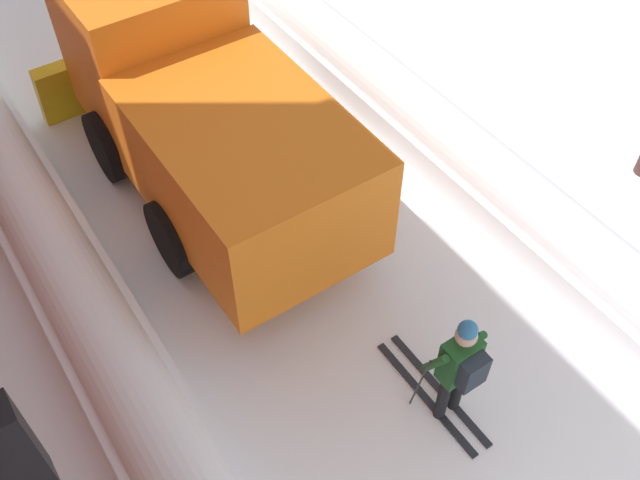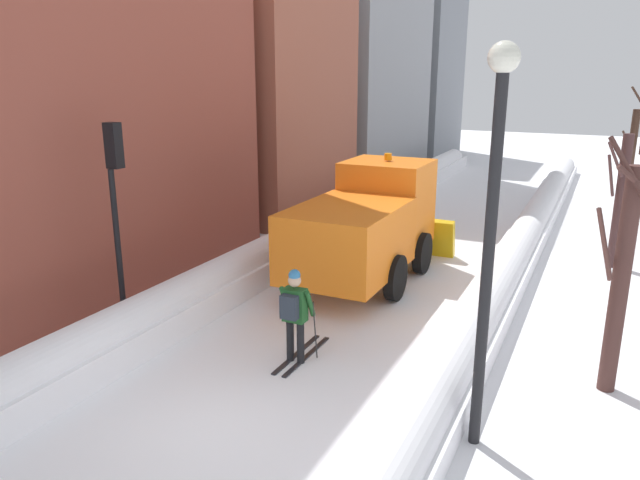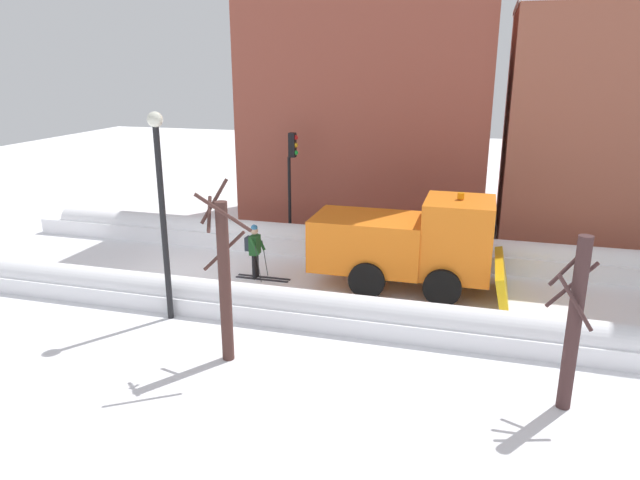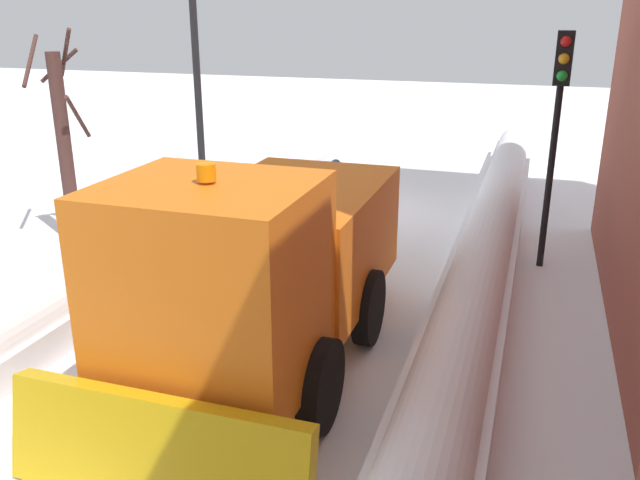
% 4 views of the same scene
% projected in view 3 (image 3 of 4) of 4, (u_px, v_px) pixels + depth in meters
% --- Properties ---
extents(ground_plane, '(80.00, 80.00, 0.00)m').
position_uv_depth(ground_plane, '(497.00, 301.00, 17.15)').
color(ground_plane, white).
extents(snowbank_left, '(1.10, 36.00, 1.04)m').
position_uv_depth(snowbank_left, '(497.00, 256.00, 19.71)').
color(snowbank_left, white).
rests_on(snowbank_left, ground).
extents(snowbank_right, '(1.10, 36.00, 0.93)m').
position_uv_depth(snowbank_right, '(499.00, 332.00, 14.34)').
color(snowbank_right, white).
rests_on(snowbank_right, ground).
extents(building_brick_near, '(6.77, 9.91, 13.76)m').
position_uv_depth(building_brick_near, '(373.00, 59.00, 24.17)').
color(building_brick_near, brown).
rests_on(building_brick_near, ground).
extents(building_brick_mid, '(7.47, 6.77, 8.85)m').
position_uv_depth(building_brick_mid, '(596.00, 125.00, 22.58)').
color(building_brick_mid, '#9E5642').
rests_on(building_brick_mid, ground).
extents(plow_truck, '(3.20, 5.98, 3.12)m').
position_uv_depth(plow_truck, '(411.00, 242.00, 17.78)').
color(plow_truck, orange).
rests_on(plow_truck, ground).
extents(skier, '(0.62, 1.80, 1.81)m').
position_uv_depth(skier, '(255.00, 249.00, 18.74)').
color(skier, black).
rests_on(skier, ground).
extents(traffic_light_pole, '(0.28, 0.42, 4.26)m').
position_uv_depth(traffic_light_pole, '(292.00, 167.00, 21.85)').
color(traffic_light_pole, black).
rests_on(traffic_light_pole, ground).
extents(street_lamp, '(0.40, 0.40, 5.58)m').
position_uv_depth(street_lamp, '(161.00, 193.00, 15.04)').
color(street_lamp, black).
rests_on(street_lamp, ground).
extents(bare_tree_near, '(1.14, 1.38, 4.28)m').
position_uv_depth(bare_tree_near, '(224.00, 278.00, 13.25)').
color(bare_tree_near, '#4B2E29').
rests_on(bare_tree_near, ground).
extents(bare_tree_mid, '(0.86, 0.94, 3.65)m').
position_uv_depth(bare_tree_mid, '(574.00, 322.00, 11.36)').
color(bare_tree_mid, '#442C2B').
rests_on(bare_tree_mid, ground).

